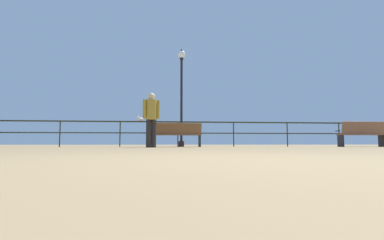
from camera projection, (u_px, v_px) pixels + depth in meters
The scene contains 7 objects.
ground_plane at pixel (234, 160), 2.08m from camera, with size 60.00×60.00×0.00m, color #927750.
pier_railing at pixel (178, 128), 11.05m from camera, with size 22.04×0.05×0.99m.
bench_near_left at pixel (177, 133), 10.37m from camera, with size 1.74×0.66×0.86m.
bench_near_right at pixel (363, 132), 11.05m from camera, with size 1.78×0.61×0.97m.
lamppost_center at pixel (181, 88), 11.51m from camera, with size 0.30×0.30×4.00m.
person_by_bench at pixel (151, 116), 9.04m from camera, with size 0.53×0.33×1.73m.
seagull_on_rail at pixel (140, 119), 10.93m from camera, with size 0.37×0.25×0.19m.
Camera 1 is at (-0.50, -2.06, 0.12)m, focal length 26.70 mm.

